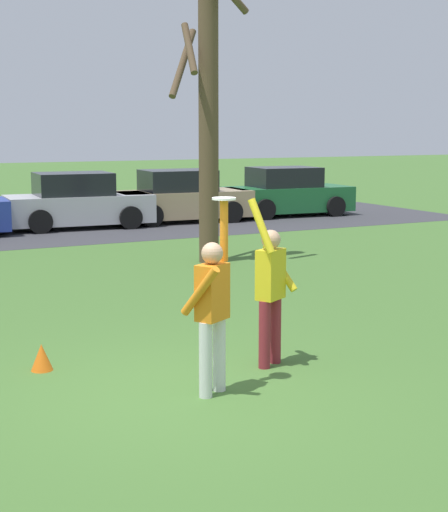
{
  "coord_description": "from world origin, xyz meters",
  "views": [
    {
      "loc": [
        -3.31,
        -7.44,
        2.82
      ],
      "look_at": [
        0.81,
        0.64,
        1.35
      ],
      "focal_mm": 55.21,
      "sensor_mm": 36.0,
      "label": 1
    }
  ],
  "objects_px": {
    "parked_car_green": "(287,193)",
    "field_cone_orange": "(42,357)",
    "person_defender": "(270,286)",
    "bare_tree_tall": "(208,106)",
    "person_catcher": "(212,305)",
    "frisbee_disc": "(224,199)",
    "parked_car_tan": "(181,198)",
    "parked_car_silver": "(78,203)"
  },
  "relations": [
    {
      "from": "bare_tree_tall",
      "to": "parked_car_tan",
      "type": "bearing_deg",
      "value": 70.47
    },
    {
      "from": "parked_car_green",
      "to": "field_cone_orange",
      "type": "bearing_deg",
      "value": -126.96
    },
    {
      "from": "parked_car_silver",
      "to": "field_cone_orange",
      "type": "bearing_deg",
      "value": -104.28
    },
    {
      "from": "person_defender",
      "to": "parked_car_silver",
      "type": "height_order",
      "value": "person_defender"
    },
    {
      "from": "person_catcher",
      "to": "frisbee_disc",
      "type": "xyz_separation_m",
      "value": [
        0.2,
        0.11,
        1.11
      ]
    },
    {
      "from": "person_defender",
      "to": "parked_car_green",
      "type": "bearing_deg",
      "value": -151.97
    },
    {
      "from": "field_cone_orange",
      "to": "person_defender",
      "type": "bearing_deg",
      "value": -22.77
    },
    {
      "from": "person_catcher",
      "to": "person_defender",
      "type": "bearing_deg",
      "value": 0.0
    },
    {
      "from": "bare_tree_tall",
      "to": "parked_car_green",
      "type": "bearing_deg",
      "value": 48.34
    },
    {
      "from": "parked_car_silver",
      "to": "parked_car_green",
      "type": "height_order",
      "value": "same"
    },
    {
      "from": "field_cone_orange",
      "to": "frisbee_disc",
      "type": "bearing_deg",
      "value": -43.65
    },
    {
      "from": "parked_car_tan",
      "to": "bare_tree_tall",
      "type": "distance_m",
      "value": 7.96
    },
    {
      "from": "person_catcher",
      "to": "bare_tree_tall",
      "type": "distance_m",
      "value": 8.81
    },
    {
      "from": "person_defender",
      "to": "frisbee_disc",
      "type": "height_order",
      "value": "frisbee_disc"
    },
    {
      "from": "person_defender",
      "to": "bare_tree_tall",
      "type": "distance_m",
      "value": 7.87
    },
    {
      "from": "parked_car_tan",
      "to": "parked_car_green",
      "type": "bearing_deg",
      "value": 4.28
    },
    {
      "from": "person_catcher",
      "to": "field_cone_orange",
      "type": "xyz_separation_m",
      "value": [
        -1.43,
        1.66,
        -0.82
      ]
    },
    {
      "from": "parked_car_silver",
      "to": "bare_tree_tall",
      "type": "height_order",
      "value": "bare_tree_tall"
    },
    {
      "from": "person_catcher",
      "to": "parked_car_silver",
      "type": "distance_m",
      "value": 15.01
    },
    {
      "from": "parked_car_green",
      "to": "bare_tree_tall",
      "type": "bearing_deg",
      "value": -127.58
    },
    {
      "from": "person_catcher",
      "to": "bare_tree_tall",
      "type": "height_order",
      "value": "bare_tree_tall"
    },
    {
      "from": "person_catcher",
      "to": "parked_car_tan",
      "type": "distance_m",
      "value": 16.01
    },
    {
      "from": "person_catcher",
      "to": "parked_car_green",
      "type": "height_order",
      "value": "person_catcher"
    },
    {
      "from": "person_catcher",
      "to": "frisbee_disc",
      "type": "bearing_deg",
      "value": 0.0
    },
    {
      "from": "person_defender",
      "to": "person_catcher",
      "type": "bearing_deg",
      "value": 0.0
    },
    {
      "from": "frisbee_disc",
      "to": "bare_tree_tall",
      "type": "height_order",
      "value": "bare_tree_tall"
    },
    {
      "from": "person_defender",
      "to": "parked_car_silver",
      "type": "bearing_deg",
      "value": -127.18
    },
    {
      "from": "parked_car_tan",
      "to": "field_cone_orange",
      "type": "bearing_deg",
      "value": -116.07
    },
    {
      "from": "parked_car_tan",
      "to": "bare_tree_tall",
      "type": "relative_size",
      "value": 0.66
    },
    {
      "from": "person_catcher",
      "to": "parked_car_green",
      "type": "bearing_deg",
      "value": 26.17
    },
    {
      "from": "parked_car_silver",
      "to": "person_defender",
      "type": "bearing_deg",
      "value": -93.32
    },
    {
      "from": "parked_car_green",
      "to": "field_cone_orange",
      "type": "distance_m",
      "value": 17.4
    },
    {
      "from": "person_defender",
      "to": "parked_car_green",
      "type": "height_order",
      "value": "person_defender"
    },
    {
      "from": "person_defender",
      "to": "parked_car_green",
      "type": "distance_m",
      "value": 16.74
    },
    {
      "from": "person_defender",
      "to": "bare_tree_tall",
      "type": "bearing_deg",
      "value": -139.95
    },
    {
      "from": "parked_car_tan",
      "to": "parked_car_green",
      "type": "relative_size",
      "value": 1.0
    },
    {
      "from": "person_catcher",
      "to": "parked_car_green",
      "type": "distance_m",
      "value": 17.84
    },
    {
      "from": "person_defender",
      "to": "parked_car_tan",
      "type": "relative_size",
      "value": 0.48
    },
    {
      "from": "person_catcher",
      "to": "field_cone_orange",
      "type": "distance_m",
      "value": 2.34
    },
    {
      "from": "person_catcher",
      "to": "parked_car_tan",
      "type": "height_order",
      "value": "person_catcher"
    },
    {
      "from": "parked_car_silver",
      "to": "field_cone_orange",
      "type": "height_order",
      "value": "parked_car_silver"
    },
    {
      "from": "frisbee_disc",
      "to": "person_catcher",
      "type": "bearing_deg",
      "value": -150.22
    }
  ]
}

